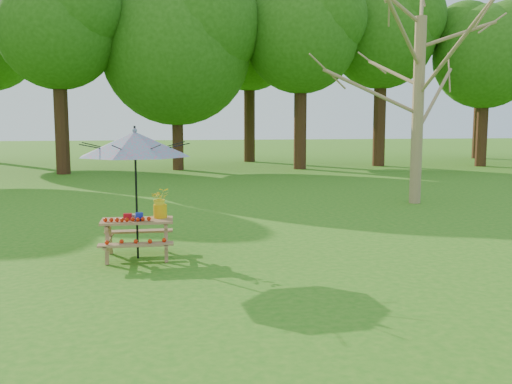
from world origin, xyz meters
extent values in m
cylinder|color=olive|center=(9.32, 9.79, 2.57)|extent=(0.44, 0.44, 5.14)
cube|color=#906141|center=(1.87, 4.44, 0.65)|extent=(1.20, 0.62, 0.04)
cube|color=#906141|center=(1.87, 3.89, 0.36)|extent=(1.20, 0.22, 0.04)
cube|color=#906141|center=(1.87, 4.99, 0.36)|extent=(1.20, 0.22, 0.04)
cylinder|color=black|center=(1.87, 4.44, 1.12)|extent=(0.04, 0.04, 2.25)
cone|color=#20A8BA|center=(1.87, 4.44, 1.95)|extent=(2.40, 2.40, 0.41)
sphere|color=#20A8BA|center=(1.87, 4.44, 2.17)|extent=(0.08, 0.08, 0.08)
cube|color=#AD0D18|center=(1.72, 4.50, 0.72)|extent=(0.14, 0.12, 0.10)
cylinder|color=#1625B6|center=(1.92, 4.36, 0.74)|extent=(0.13, 0.13, 0.13)
cube|color=beige|center=(1.79, 4.59, 0.71)|extent=(0.13, 0.13, 0.07)
cylinder|color=#FCB00D|center=(2.26, 4.56, 0.79)|extent=(0.23, 0.23, 0.23)
imported|color=yellow|center=(2.26, 4.56, 1.02)|extent=(0.36, 0.32, 0.35)
camera|label=1|loc=(2.38, -5.27, 2.36)|focal=40.00mm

